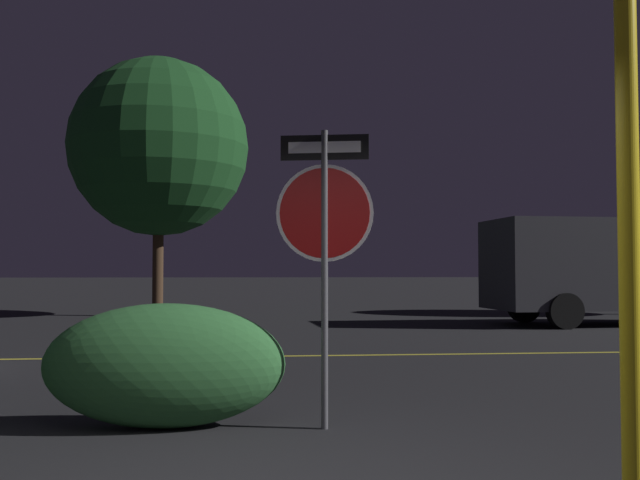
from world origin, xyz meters
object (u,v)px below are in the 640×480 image
stop_sign (325,219)px  yellow_pole_right (628,191)px  delivery_truck (618,264)px  tree_1 (159,147)px  hedge_bush_2 (165,365)px

stop_sign → yellow_pole_right: bearing=-52.0°
stop_sign → delivery_truck: size_ratio=0.42×
tree_1 → hedge_bush_2: bearing=-82.4°
yellow_pole_right → hedge_bush_2: size_ratio=1.71×
delivery_truck → tree_1: bearing=-113.6°
stop_sign → tree_1: tree_1 is taller
stop_sign → yellow_pole_right: size_ratio=0.73×
delivery_truck → yellow_pole_right: bearing=-31.2°
stop_sign → tree_1: bearing=114.0°
stop_sign → delivery_truck: delivery_truck is taller
yellow_pole_right → delivery_truck: 15.44m
stop_sign → delivery_truck: (8.56, 10.99, -0.29)m
yellow_pole_right → delivery_truck: yellow_pole_right is taller
delivery_truck → tree_1: size_ratio=0.81×
stop_sign → hedge_bush_2: bearing=-175.1°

